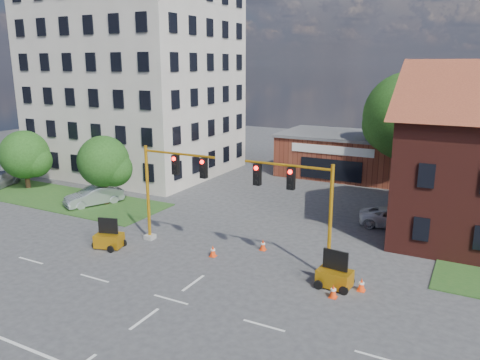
{
  "coord_description": "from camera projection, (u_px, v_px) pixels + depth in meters",
  "views": [
    {
      "loc": [
        12.6,
        -16.73,
        11.17
      ],
      "look_at": [
        -1.44,
        10.0,
        3.63
      ],
      "focal_mm": 35.0,
      "sensor_mm": 36.0,
      "label": 1
    }
  ],
  "objects": [
    {
      "name": "ground",
      "position": [
        171.0,
        300.0,
        22.76
      ],
      "size": [
        120.0,
        120.0,
        0.0
      ],
      "primitive_type": "plane",
      "color": "#3B3B3E",
      "rests_on": "ground"
    },
    {
      "name": "grass_verge_nw",
      "position": [
        50.0,
        196.0,
        40.36
      ],
      "size": [
        22.0,
        6.0,
        0.08
      ],
      "primitive_type": "cube",
      "color": "#24521F",
      "rests_on": "ground"
    },
    {
      "name": "lane_markings",
      "position": [
        130.0,
        330.0,
        20.18
      ],
      "size": [
        60.0,
        36.0,
        0.01
      ],
      "primitive_type": null,
      "color": "white",
      "rests_on": "ground"
    },
    {
      "name": "office_block",
      "position": [
        134.0,
        72.0,
        48.1
      ],
      "size": [
        18.4,
        15.4,
        20.6
      ],
      "color": "#B8AFA2",
      "rests_on": "ground"
    },
    {
      "name": "brick_shop",
      "position": [
        343.0,
        154.0,
        47.99
      ],
      "size": [
        12.4,
        8.4,
        4.3
      ],
      "color": "maroon",
      "rests_on": "ground"
    },
    {
      "name": "tree_large",
      "position": [
        413.0,
        120.0,
        41.37
      ],
      "size": [
        8.29,
        7.89,
        10.56
      ],
      "color": "#392714",
      "rests_on": "ground"
    },
    {
      "name": "tree_nw_front",
      "position": [
        106.0,
        163.0,
        37.23
      ],
      "size": [
        4.3,
        4.09,
        5.65
      ],
      "color": "#392714",
      "rests_on": "ground"
    },
    {
      "name": "tree_nw_rear",
      "position": [
        27.0,
        156.0,
        42.27
      ],
      "size": [
        4.59,
        4.37,
        5.35
      ],
      "color": "#392714",
      "rests_on": "ground"
    },
    {
      "name": "signal_mast_west",
      "position": [
        168.0,
        184.0,
        28.93
      ],
      "size": [
        5.3,
        0.6,
        6.2
      ],
      "color": "gray",
      "rests_on": "ground"
    },
    {
      "name": "signal_mast_east",
      "position": [
        301.0,
        203.0,
        25.0
      ],
      "size": [
        5.3,
        0.6,
        6.2
      ],
      "color": "gray",
      "rests_on": "ground"
    },
    {
      "name": "trailer_west",
      "position": [
        109.0,
        239.0,
        29.04
      ],
      "size": [
        1.87,
        1.5,
        1.85
      ],
      "rotation": [
        0.0,
        0.0,
        0.29
      ],
      "color": "orange",
      "rests_on": "ground"
    },
    {
      "name": "trailer_east",
      "position": [
        335.0,
        276.0,
        23.89
      ],
      "size": [
        1.78,
        1.27,
        1.93
      ],
      "rotation": [
        0.0,
        0.0,
        -0.09
      ],
      "color": "orange",
      "rests_on": "ground"
    },
    {
      "name": "cone_a",
      "position": [
        213.0,
        251.0,
        27.77
      ],
      "size": [
        0.4,
        0.4,
        0.7
      ],
      "color": "#FF3D0D",
      "rests_on": "ground"
    },
    {
      "name": "cone_b",
      "position": [
        263.0,
        245.0,
        28.73
      ],
      "size": [
        0.4,
        0.4,
        0.7
      ],
      "color": "#FF3D0D",
      "rests_on": "ground"
    },
    {
      "name": "cone_c",
      "position": [
        333.0,
        291.0,
        22.89
      ],
      "size": [
        0.4,
        0.4,
        0.7
      ],
      "color": "#FF3D0D",
      "rests_on": "ground"
    },
    {
      "name": "cone_d",
      "position": [
        362.0,
        285.0,
        23.56
      ],
      "size": [
        0.4,
        0.4,
        0.7
      ],
      "color": "#FF3D0D",
      "rests_on": "ground"
    },
    {
      "name": "pickup_white",
      "position": [
        394.0,
        218.0,
        32.81
      ],
      "size": [
        5.11,
        3.16,
        1.32
      ],
      "primitive_type": "imported",
      "rotation": [
        0.0,
        0.0,
        1.79
      ],
      "color": "white",
      "rests_on": "ground"
    },
    {
      "name": "sedan_silver_front",
      "position": [
        94.0,
        196.0,
        37.8
      ],
      "size": [
        3.39,
        4.88,
        1.52
      ],
      "primitive_type": "imported",
      "rotation": [
        0.0,
        0.0,
        -0.43
      ],
      "color": "#ACB0B4",
      "rests_on": "ground"
    }
  ]
}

